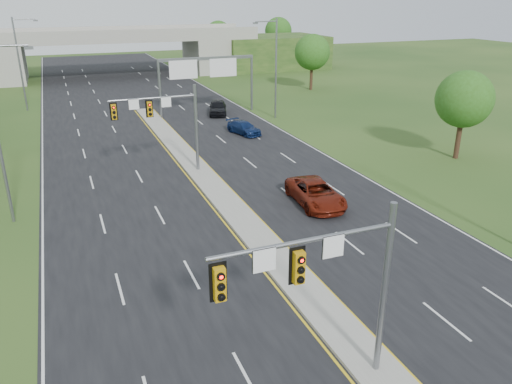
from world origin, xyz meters
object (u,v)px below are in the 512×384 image
object	(u,v)px
overpass	(112,55)
signal_mast_far	(167,117)
signal_mast_near	(331,277)
car_far_a	(316,193)
sign_gantry	(206,70)
car_far_b	(244,128)
car_far_c	(218,107)

from	to	relation	value
overpass	signal_mast_far	bearing A→B (deg)	-92.35
signal_mast_near	car_far_a	xyz separation A→B (m)	(7.85, 15.41, -3.90)
sign_gantry	car_far_b	distance (m)	11.39
overpass	car_far_a	bearing A→B (deg)	-85.07
signal_mast_far	sign_gantry	distance (m)	21.91
signal_mast_far	car_far_b	world-z (taller)	signal_mast_far
overpass	car_far_c	bearing A→B (deg)	-77.69
car_far_c	sign_gantry	bearing A→B (deg)	165.05
overpass	car_far_b	size ratio (longest dim) A/B	18.16
car_far_b	signal_mast_near	bearing A→B (deg)	-121.72
sign_gantry	overpass	xyz separation A→B (m)	(-6.68, 35.08, -1.69)
signal_mast_near	overpass	xyz separation A→B (m)	(2.26, 80.07, -1.17)
signal_mast_far	sign_gantry	world-z (taller)	signal_mast_far
car_far_b	car_far_c	bearing A→B (deg)	72.50
signal_mast_far	sign_gantry	xyz separation A→B (m)	(8.95, 19.99, 0.51)
car_far_a	car_far_c	world-z (taller)	car_far_c
signal_mast_near	car_far_c	distance (m)	45.56
signal_mast_near	car_far_c	xyz separation A→B (m)	(10.08, 44.26, -3.86)
signal_mast_near	car_far_a	distance (m)	17.73
signal_mast_far	overpass	xyz separation A→B (m)	(2.26, 55.07, -1.17)
signal_mast_near	car_far_b	bearing A→B (deg)	74.18
overpass	car_far_b	distance (m)	46.18
sign_gantry	overpass	world-z (taller)	overpass
signal_mast_near	car_far_a	size ratio (longest dim) A/B	1.21
car_far_c	signal_mast_near	bearing A→B (deg)	-84.98
sign_gantry	overpass	distance (m)	35.75
overpass	signal_mast_near	bearing A→B (deg)	-91.62
car_far_a	car_far_c	distance (m)	28.94
signal_mast_far	car_far_c	distance (m)	22.08
signal_mast_far	car_far_c	world-z (taller)	signal_mast_far
signal_mast_far	signal_mast_near	bearing A→B (deg)	-90.00
car_far_a	car_far_c	size ratio (longest dim) A/B	1.16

